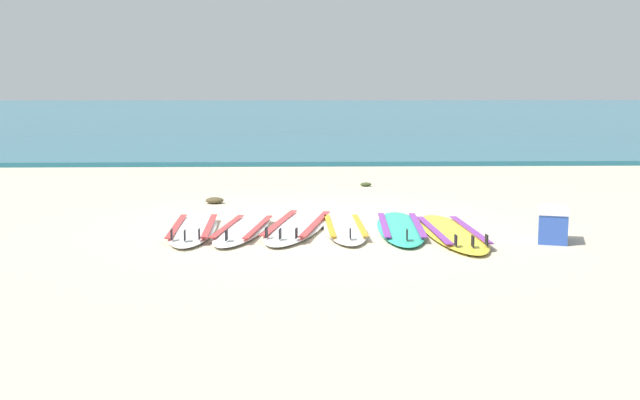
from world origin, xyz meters
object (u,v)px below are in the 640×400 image
(surfboard_0, at_px, (193,229))
(surfboard_4, at_px, (401,228))
(surfboard_2, at_px, (297,226))
(surfboard_3, at_px, (345,228))
(cooler_box, at_px, (553,224))
(surfboard_1, at_px, (243,229))
(surfboard_5, at_px, (452,233))

(surfboard_0, height_order, surfboard_4, same)
(surfboard_2, xyz_separation_m, surfboard_4, (1.21, -0.15, -0.00))
(surfboard_3, xyz_separation_m, cooler_box, (2.22, -0.63, 0.16))
(surfboard_2, bearing_deg, cooler_box, -16.06)
(surfboard_0, bearing_deg, surfboard_3, -0.41)
(surfboard_1, relative_size, cooler_box, 3.90)
(surfboard_5, relative_size, cooler_box, 4.40)
(surfboard_0, distance_m, surfboard_4, 2.41)
(surfboard_3, relative_size, surfboard_4, 0.89)
(surfboard_2, xyz_separation_m, cooler_box, (2.77, -0.80, 0.16))
(surfboard_1, xyz_separation_m, surfboard_4, (1.83, 0.05, -0.00))
(surfboard_1, height_order, surfboard_2, same)
(surfboard_1, distance_m, surfboard_2, 0.66)
(surfboard_3, bearing_deg, surfboard_5, -13.70)
(cooler_box, bearing_deg, surfboard_1, 169.95)
(surfboard_0, bearing_deg, surfboard_5, -5.86)
(surfboard_4, bearing_deg, surfboard_5, -30.05)
(surfboard_1, bearing_deg, surfboard_3, 1.47)
(surfboard_5, distance_m, cooler_box, 1.10)
(surfboard_3, xyz_separation_m, surfboard_4, (0.66, 0.02, -0.00))
(surfboard_5, bearing_deg, surfboard_3, 166.30)
(surfboard_1, xyz_separation_m, surfboard_3, (1.18, 0.03, 0.00))
(surfboard_4, relative_size, surfboard_5, 0.94)
(surfboard_3, bearing_deg, surfboard_2, 163.32)
(surfboard_3, distance_m, surfboard_5, 1.22)
(surfboard_2, distance_m, surfboard_4, 1.21)
(surfboard_3, height_order, surfboard_5, same)
(surfboard_2, relative_size, cooler_box, 4.63)
(surfboard_4, bearing_deg, surfboard_3, -178.30)
(surfboard_3, xyz_separation_m, surfboard_5, (1.19, -0.29, 0.00))
(surfboard_4, xyz_separation_m, cooler_box, (1.57, -0.65, 0.16))
(surfboard_5, bearing_deg, surfboard_1, 173.74)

